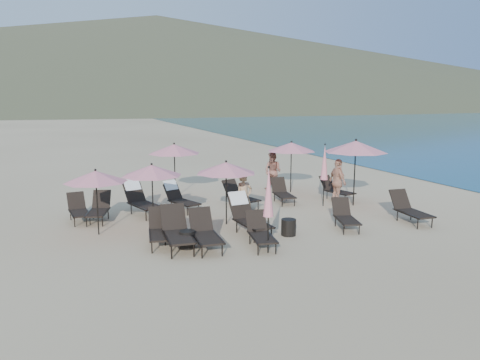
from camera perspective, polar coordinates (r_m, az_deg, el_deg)
name	(u,v)px	position (r m, az deg, el deg)	size (l,w,h in m)	color
ground	(300,234)	(14.18, 7.30, -6.59)	(800.00, 800.00, 0.00)	#D6BA8C
volcanic_headland	(174,62)	(324.76, -8.05, 14.11)	(690.00, 690.00, 55.00)	brown
lounger_0	(160,229)	(13.25, -9.71, -5.91)	(0.88, 1.69, 0.92)	black
lounger_1	(205,232)	(12.76, -4.29, -6.30)	(0.78, 1.74, 0.98)	black
lounger_2	(260,232)	(12.88, 2.49, -6.34)	(0.84, 1.60, 0.88)	black
lounger_3	(247,215)	(14.07, 0.91, -4.31)	(0.83, 1.90, 1.15)	black
lounger_4	(345,216)	(14.96, 12.69, -4.27)	(0.99, 1.59, 0.86)	black
lounger_5	(410,209)	(16.24, 19.97, -3.31)	(0.79, 1.73, 0.97)	black
lounger_6	(79,209)	(16.34, -19.08, -3.35)	(0.70, 1.54, 0.86)	black
lounger_7	(140,199)	(16.65, -12.06, -2.23)	(1.16, 1.96, 1.15)	black
lounger_8	(179,197)	(17.01, -7.42, -2.06)	(1.10, 1.72, 1.01)	black
lounger_9	(240,195)	(17.38, -0.04, -1.86)	(1.05, 1.74, 0.94)	black
lounger_10	(282,192)	(18.17, 5.18, -1.45)	(0.81, 1.62, 0.89)	black
lounger_11	(336,189)	(19.06, 11.59, -1.08)	(0.92, 1.62, 0.88)	black
lounger_12	(177,230)	(12.85, -7.70, -6.08)	(0.85, 1.89, 1.06)	black
lounger_13	(99,208)	(16.15, -16.83, -3.30)	(1.02, 1.68, 0.91)	black
umbrella_open_0	(152,170)	(14.78, -10.71, 1.16)	(1.89, 1.89, 2.03)	black
umbrella_open_1	(226,168)	(14.76, -1.71, 1.49)	(1.93, 1.93, 2.08)	black
umbrella_open_2	(356,147)	(17.83, 13.93, 3.98)	(2.34, 2.34, 2.52)	black
umbrella_open_3	(174,149)	(18.91, -8.02, 3.76)	(2.08, 2.08, 2.24)	black
umbrella_open_4	(291,147)	(19.87, 6.28, 4.03)	(2.05, 2.05, 2.21)	black
umbrella_open_5	(96,177)	(14.27, -17.18, 0.41)	(1.85, 1.85, 1.99)	black
umbrella_closed_0	(269,193)	(12.06, 3.50, -1.60)	(0.27, 0.27, 2.32)	black
umbrella_closed_1	(324,163)	(17.56, 10.26, 2.08)	(0.28, 0.28, 2.36)	black
side_table_0	(187,239)	(12.86, -6.45, -7.21)	(0.42, 0.42, 0.48)	black
side_table_1	(289,227)	(13.98, 5.94, -5.75)	(0.44, 0.44, 0.49)	black
beachgoer_a	(244,197)	(15.21, 0.52, -2.15)	(0.60, 0.39, 1.64)	tan
beachgoer_b	(273,171)	(20.38, 4.02, 1.05)	(0.81, 0.63, 1.67)	#8D5848
beachgoer_c	(338,182)	(18.00, 11.83, -0.24)	(1.03, 0.43, 1.75)	tan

